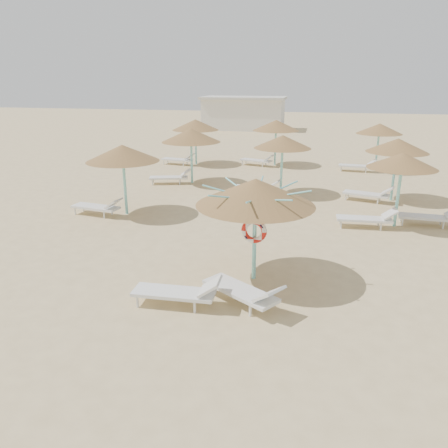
# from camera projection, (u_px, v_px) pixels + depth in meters

# --- Properties ---
(ground) EXTENTS (120.00, 120.00, 0.00)m
(ground) POSITION_uv_depth(u_px,v_px,m) (236.00, 282.00, 11.46)
(ground) COLOR #D0B67F
(ground) RESTS_ON ground
(main_palapa) EXTENTS (3.03, 3.03, 2.71)m
(main_palapa) POSITION_uv_depth(u_px,v_px,m) (256.00, 193.00, 10.91)
(main_palapa) COLOR #7FDCDA
(main_palapa) RESTS_ON ground
(lounger_main_a) EXTENTS (2.09, 0.70, 0.75)m
(lounger_main_a) POSITION_uv_depth(u_px,v_px,m) (180.00, 292.00, 10.14)
(lounger_main_a) COLOR white
(lounger_main_a) RESTS_ON ground
(lounger_main_b) EXTENTS (2.11, 1.69, 0.77)m
(lounger_main_b) POSITION_uv_depth(u_px,v_px,m) (244.00, 291.00, 10.14)
(lounger_main_b) COLOR white
(lounger_main_b) RESTS_ON ground
(palapa_field) EXTENTS (19.69, 14.53, 2.72)m
(palapa_field) POSITION_uv_depth(u_px,v_px,m) (314.00, 141.00, 19.98)
(palapa_field) COLOR #7FDCDA
(palapa_field) RESTS_ON ground
(service_hut) EXTENTS (8.40, 4.40, 3.25)m
(service_hut) POSITION_uv_depth(u_px,v_px,m) (244.00, 113.00, 44.55)
(service_hut) COLOR silver
(service_hut) RESTS_ON ground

